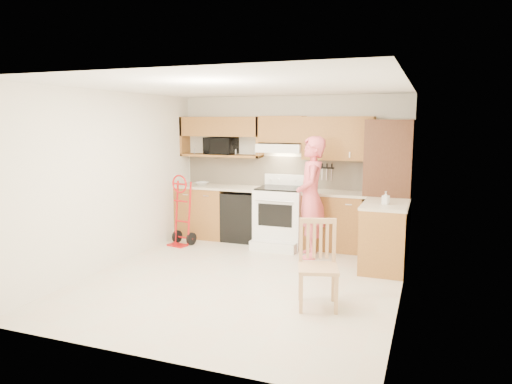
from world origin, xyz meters
The scene contains 28 objects.
floor centered at (0.00, 0.00, -0.01)m, with size 4.00×4.50×0.02m, color beige.
ceiling centered at (0.00, 0.00, 2.51)m, with size 4.00×4.50×0.02m, color white.
wall_back centered at (0.00, 2.26, 1.25)m, with size 4.00×0.02×2.50m, color silver.
wall_front centered at (0.00, -2.26, 1.25)m, with size 4.00×0.02×2.50m, color silver.
wall_left centered at (-2.01, 0.00, 1.25)m, with size 0.02×4.50×2.50m, color silver.
wall_right centered at (2.01, 0.00, 1.25)m, with size 0.02×4.50×2.50m, color silver.
backsplash centered at (0.00, 2.23, 1.20)m, with size 3.92×0.03×0.55m, color beige.
lower_cab_left centered at (-1.55, 1.95, 0.45)m, with size 0.90×0.60×0.90m, color #9A6329.
dishwasher centered at (-0.80, 1.95, 0.42)m, with size 0.60×0.60×0.85m, color black.
lower_cab_right centered at (0.83, 1.95, 0.45)m, with size 1.14×0.60×0.90m, color #9A6329.
countertop_left centered at (-1.25, 1.95, 0.92)m, with size 1.50×0.63×0.04m, color beige.
countertop_right centered at (0.83, 1.95, 0.92)m, with size 1.14×0.63×0.04m, color beige.
cab_return_right centered at (1.70, 1.15, 0.45)m, with size 0.60×1.00×0.90m, color #9A6329.
countertop_return centered at (1.70, 1.15, 0.92)m, with size 0.63×1.00×0.04m, color beige.
pantry_tall centered at (1.65, 1.95, 1.05)m, with size 0.70×0.60×2.10m, color #4D2C1B.
upper_cab_left centered at (-1.25, 2.08, 1.98)m, with size 1.50×0.33×0.34m, color #9A6329.
upper_shelf_mw centered at (-1.25, 2.08, 1.47)m, with size 1.50×0.33×0.04m, color #9A6329.
upper_cab_center centered at (-0.12, 2.08, 1.94)m, with size 0.76×0.33×0.44m, color #9A6329.
upper_cab_right centered at (0.83, 2.08, 1.80)m, with size 1.14×0.33×0.70m, color #9A6329.
range_hood centered at (-0.12, 2.02, 1.63)m, with size 0.76×0.46×0.14m, color white.
knife_strip centered at (0.55, 2.21, 1.24)m, with size 0.40×0.05×0.29m, color black, non-canonical shape.
microwave centered at (-1.26, 2.08, 1.64)m, with size 0.54×0.37×0.30m, color black.
range centered at (-0.05, 1.79, 0.58)m, with size 0.79×1.04×1.17m, color white, non-canonical shape.
person centered at (0.58, 1.35, 0.93)m, with size 0.68×0.44×1.85m, color #DB5560.
hand_truck centered at (-1.65, 1.26, 0.54)m, with size 0.42×0.39×1.08m, color red, non-canonical shape.
dining_chair centered at (1.14, -0.58, 0.49)m, with size 0.44×0.48×0.98m, color tan, non-canonical shape.
soap_bottle centered at (1.70, 1.07, 1.03)m, with size 0.08×0.08×0.18m, color white.
bowl centered at (-1.58, 1.95, 0.97)m, with size 0.22×0.22×0.05m, color white.
Camera 1 is at (2.27, -5.57, 2.08)m, focal length 33.12 mm.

